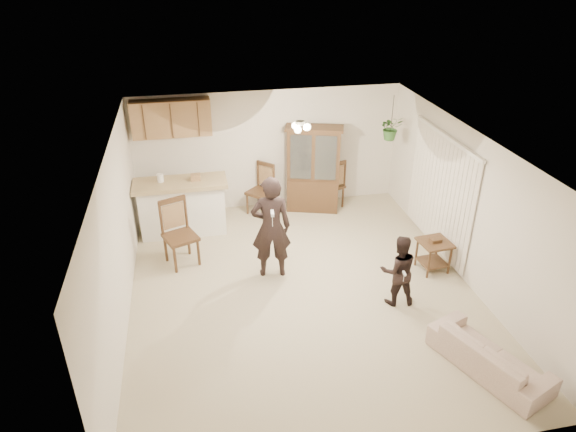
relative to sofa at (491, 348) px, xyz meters
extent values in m
plane|color=#C2B593|center=(-2.03, 2.21, -0.37)|extent=(6.50, 6.50, 0.00)
cube|color=white|center=(-2.03, 2.21, 2.13)|extent=(5.50, 6.50, 0.02)
cube|color=silver|center=(-2.03, 5.46, 0.88)|extent=(5.50, 0.02, 2.50)
cube|color=silver|center=(-2.03, -1.04, 0.88)|extent=(5.50, 0.02, 2.50)
cube|color=silver|center=(-4.78, 2.21, 0.88)|extent=(0.02, 6.50, 2.50)
cube|color=silver|center=(0.72, 2.21, 0.88)|extent=(0.02, 6.50, 2.50)
cube|color=white|center=(-3.88, 4.56, 0.13)|extent=(1.60, 0.55, 1.00)
cube|color=tan|center=(-3.88, 4.56, 0.68)|extent=(1.75, 0.70, 0.08)
cube|color=brown|center=(-3.93, 5.28, 1.73)|extent=(1.50, 0.34, 0.70)
imported|color=#245120|center=(0.27, 4.61, 1.48)|extent=(0.43, 0.37, 0.48)
cylinder|color=black|center=(0.27, 4.61, 1.81)|extent=(0.01, 0.01, 0.65)
imported|color=#F1E2C6|center=(0.00, 0.00, 0.00)|extent=(1.38, 2.01, 0.73)
imported|color=black|center=(-2.44, 2.80, 0.53)|extent=(0.70, 0.50, 1.80)
imported|color=black|center=(-0.66, 1.63, 0.31)|extent=(0.71, 0.58, 1.35)
cube|color=#372214|center=(-1.17, 5.05, -0.01)|extent=(1.15, 0.72, 0.71)
cube|color=#372214|center=(-1.17, 5.05, 0.88)|extent=(1.13, 0.67, 1.07)
cube|color=silver|center=(-1.17, 5.05, 0.88)|extent=(0.89, 0.29, 0.93)
cube|color=#372214|center=(-1.17, 5.05, 1.43)|extent=(1.24, 0.77, 0.05)
cube|color=#372214|center=(0.32, 2.37, 0.17)|extent=(0.56, 0.56, 0.04)
cube|color=#372214|center=(0.32, 2.37, -0.21)|extent=(0.47, 0.47, 0.03)
cube|color=#372214|center=(0.32, 2.37, 0.22)|extent=(0.19, 0.14, 0.06)
cube|color=#372214|center=(-3.94, 3.44, 0.16)|extent=(0.69, 0.69, 0.06)
cube|color=#A78353|center=(-3.94, 3.44, 0.48)|extent=(0.38, 0.19, 0.46)
cube|color=#372214|center=(-3.94, 3.44, 0.78)|extent=(0.46, 0.22, 0.09)
cube|color=#372214|center=(-2.29, 5.08, 0.11)|extent=(0.67, 0.67, 0.05)
cube|color=#A78353|center=(-2.29, 5.08, 0.40)|extent=(0.27, 0.28, 0.41)
cube|color=#372214|center=(-2.29, 5.08, 0.67)|extent=(0.33, 0.34, 0.08)
cube|color=#372214|center=(-0.77, 5.11, 0.12)|extent=(0.62, 0.62, 0.05)
cube|color=#A78353|center=(-0.77, 5.11, 0.41)|extent=(0.35, 0.16, 0.42)
cube|color=#372214|center=(-0.77, 5.11, 0.68)|extent=(0.43, 0.19, 0.08)
cube|color=white|center=(-2.48, 2.38, 1.03)|extent=(0.06, 0.16, 0.05)
cube|color=white|center=(-0.69, 1.35, 0.36)|extent=(0.04, 0.11, 0.03)
camera|label=1|loc=(-3.62, -4.48, 4.67)|focal=32.00mm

